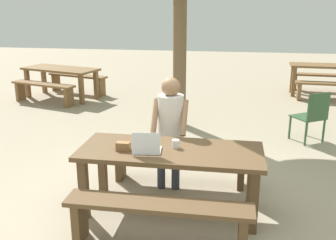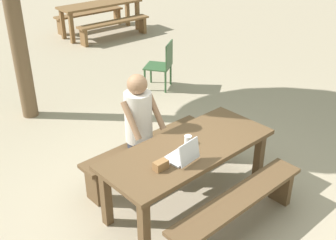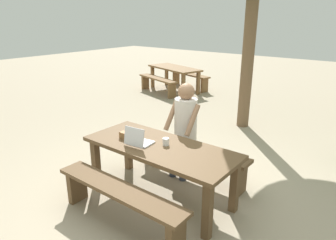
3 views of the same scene
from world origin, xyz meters
The scene contains 11 objects.
ground_plane centered at (0.00, 0.00, 0.00)m, with size 30.00×30.00×0.00m, color tan.
picnic_table_front centered at (0.00, 0.00, 0.62)m, with size 1.97×0.82×0.73m.
bench_near centered at (0.00, -0.71, 0.35)m, with size 1.76×0.30×0.47m.
bench_far centered at (0.00, 0.71, 0.35)m, with size 1.76×0.30×0.47m.
laptop centered at (-0.23, -0.15, 0.79)m, with size 0.32×0.30×0.24m.
small_pouch centered at (-0.49, -0.11, 0.77)m, with size 0.15×0.09×0.09m.
coffee_mug centered at (0.05, 0.06, 0.77)m, with size 0.08×0.08×0.09m.
person_seated centered at (-0.11, 0.68, 0.81)m, with size 0.43×0.42×1.37m.
picnic_table_mid centered at (-3.45, 4.89, 0.62)m, with size 1.97×1.25×0.73m.
bench_mid_south centered at (-3.63, 4.30, 0.35)m, with size 1.67×0.76×0.47m.
bench_mid_north centered at (-3.28, 5.48, 0.35)m, with size 1.67×0.76×0.47m.
Camera 3 is at (2.21, -2.67, 2.24)m, focal length 32.73 mm.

